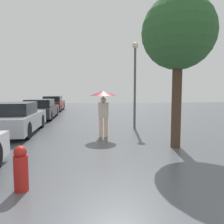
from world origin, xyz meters
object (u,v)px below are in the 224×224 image
at_px(street_lamp, 135,73).
at_px(pedestrian, 103,100).
at_px(parked_car_third, 41,109).
at_px(parked_car_farthest, 53,104).
at_px(parked_car_second, 16,119).
at_px(fire_hydrant, 21,169).
at_px(tree, 178,34).

bearing_deg(street_lamp, pedestrian, -131.44).
bearing_deg(parked_car_third, parked_car_farthest, 90.03).
relative_size(pedestrian, parked_car_farthest, 0.40).
xyz_separation_m(parked_car_second, fire_hydrant, (1.73, -5.47, -0.20)).
bearing_deg(parked_car_third, tree, -55.11).
relative_size(parked_car_third, street_lamp, 1.12).
height_order(parked_car_second, parked_car_farthest, parked_car_farthest).
height_order(parked_car_farthest, street_lamp, street_lamp).
relative_size(pedestrian, tree, 0.38).
height_order(parked_car_third, tree, tree).
bearing_deg(tree, pedestrian, 139.49).
height_order(pedestrian, parked_car_third, pedestrian).
bearing_deg(parked_car_second, pedestrian, -18.11).
xyz_separation_m(parked_car_second, tree, (5.62, -2.94, 2.82)).
distance_m(parked_car_second, fire_hydrant, 5.74).
relative_size(tree, fire_hydrant, 5.73).
bearing_deg(street_lamp, parked_car_third, 139.38).
xyz_separation_m(pedestrian, street_lamp, (1.63, 1.84, 1.16)).
bearing_deg(parked_car_farthest, street_lamp, -63.03).
bearing_deg(parked_car_third, parked_car_second, -90.11).
xyz_separation_m(parked_car_farthest, fire_hydrant, (1.72, -16.28, -0.21)).
relative_size(parked_car_second, tree, 0.90).
height_order(pedestrian, parked_car_farthest, pedestrian).
relative_size(parked_car_third, fire_hydrant, 5.57).
bearing_deg(parked_car_third, street_lamp, -40.62).
relative_size(parked_car_second, fire_hydrant, 5.15).
height_order(tree, fire_hydrant, tree).
height_order(tree, street_lamp, tree).
distance_m(parked_car_second, parked_car_third, 5.10).
bearing_deg(pedestrian, parked_car_second, 161.89).
relative_size(street_lamp, fire_hydrant, 4.98).
height_order(parked_car_third, parked_car_farthest, parked_car_farthest).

